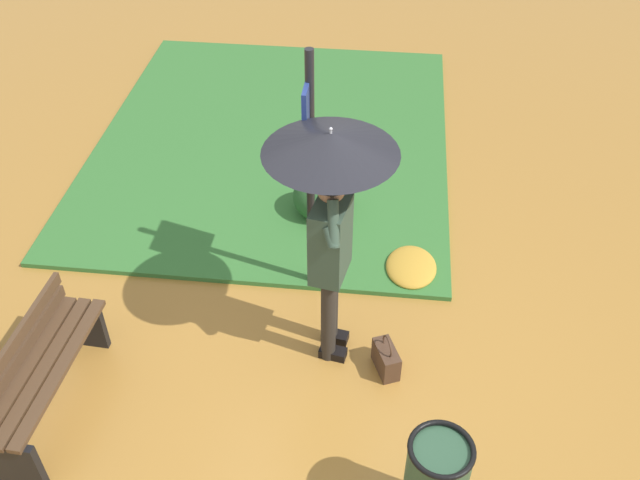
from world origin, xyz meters
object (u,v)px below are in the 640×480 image
person_with_umbrella (331,192)px  park_bench (42,372)px  info_sign_post (309,151)px  handbag (386,359)px

person_with_umbrella → park_bench: bearing=113.9°
person_with_umbrella → info_sign_post: bearing=19.6°
person_with_umbrella → handbag: person_with_umbrella is taller
info_sign_post → person_with_umbrella: bearing=-160.4°
info_sign_post → handbag: info_sign_post is taller
person_with_umbrella → handbag: 1.53m
info_sign_post → handbag: bearing=-142.0°
handbag → park_bench: park_bench is taller
handbag → park_bench: size_ratio=0.26×
handbag → park_bench: (-0.64, 2.52, 0.28)m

